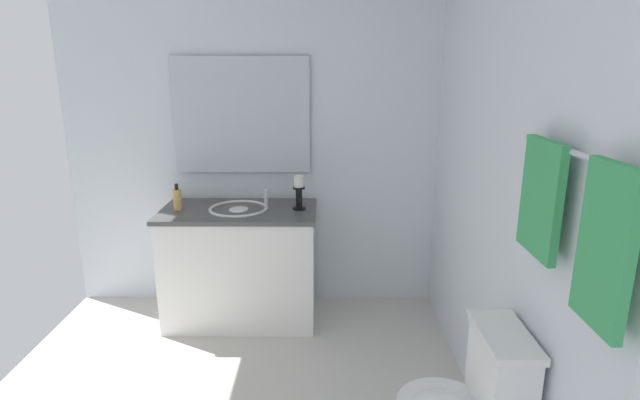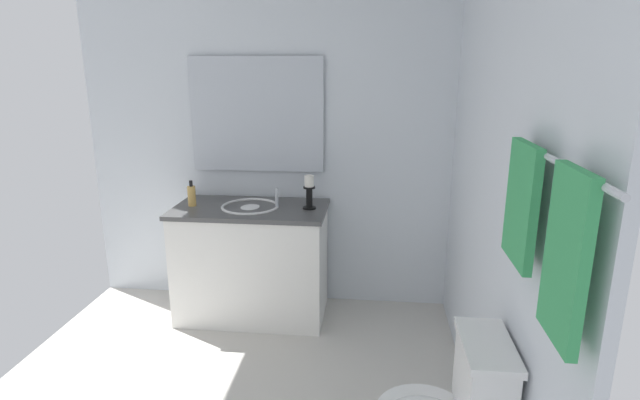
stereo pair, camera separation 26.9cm
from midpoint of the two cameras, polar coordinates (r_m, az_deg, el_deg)
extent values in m
cube|color=beige|center=(3.02, -12.84, -21.19)|extent=(2.44, 2.70, 0.02)
cube|color=silver|center=(2.52, 16.70, 2.24)|extent=(2.44, 0.04, 2.45)
cube|color=silver|center=(3.68, -9.76, 6.53)|extent=(0.04, 2.70, 2.45)
cube|color=white|center=(3.60, -11.15, -7.51)|extent=(0.55, 1.03, 0.78)
cube|color=#4C4C4C|center=(3.47, -11.49, -1.30)|extent=(0.58, 1.06, 0.03)
sphere|color=black|center=(3.81, -18.70, -6.12)|extent=(0.02, 0.02, 0.02)
sphere|color=black|center=(3.64, -19.69, -7.23)|extent=(0.02, 0.02, 0.02)
ellipsoid|color=white|center=(3.48, -11.46, -1.85)|extent=(0.38, 0.30, 0.11)
torus|color=white|center=(3.46, -11.51, -1.00)|extent=(0.40, 0.40, 0.02)
cylinder|color=silver|center=(3.41, -8.44, 0.05)|extent=(0.02, 0.02, 0.14)
cube|color=silver|center=(3.62, -11.12, 9.43)|extent=(0.02, 0.96, 0.81)
cylinder|color=black|center=(3.41, -4.67, -0.98)|extent=(0.09, 0.09, 0.01)
cylinder|color=black|center=(3.39, -4.69, 0.09)|extent=(0.04, 0.04, 0.14)
cylinder|color=black|center=(3.37, -4.72, 1.37)|extent=(0.08, 0.08, 0.01)
cylinder|color=white|center=(3.36, -4.73, 2.11)|extent=(0.06, 0.06, 0.08)
cylinder|color=#E5B259|center=(3.54, -18.09, 0.01)|extent=(0.06, 0.06, 0.14)
cylinder|color=black|center=(3.52, -18.21, 1.42)|extent=(0.02, 0.02, 0.04)
cube|color=white|center=(2.20, 16.52, -18.69)|extent=(0.36, 0.17, 0.32)
cube|color=white|center=(2.11, 16.88, -14.72)|extent=(0.38, 0.19, 0.03)
cylinder|color=silver|center=(1.64, 23.83, 4.57)|extent=(0.84, 0.02, 0.02)
cube|color=#389E59|center=(1.86, 20.22, 0.14)|extent=(0.28, 0.03, 0.41)
cube|color=#389E59|center=(1.50, 25.44, -5.01)|extent=(0.24, 0.03, 0.47)
camera|label=1|loc=(0.13, -92.86, -0.77)|focal=28.02mm
camera|label=2|loc=(0.13, 87.14, 0.77)|focal=28.02mm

